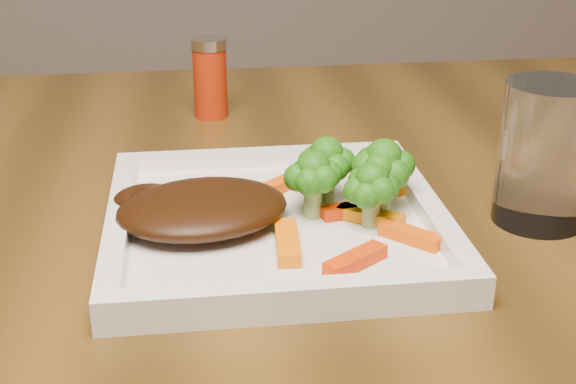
{
  "coord_description": "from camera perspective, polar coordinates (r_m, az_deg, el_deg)",
  "views": [
    {
      "loc": [
        -0.01,
        -0.69,
        1.05
      ],
      "look_at": [
        0.06,
        -0.11,
        0.79
      ],
      "focal_mm": 50.0,
      "sensor_mm": 36.0,
      "label": 1
    }
  ],
  "objects": [
    {
      "name": "drinking_glass",
      "position": [
        0.69,
        17.84,
        2.57
      ],
      "size": [
        0.1,
        0.1,
        0.12
      ],
      "primitive_type": "cylinder",
      "rotation": [
        0.0,
        0.0,
        -0.32
      ],
      "color": "white",
      "rests_on": "dining_table"
    },
    {
      "name": "carrot_1",
      "position": [
        0.63,
        8.71,
        -3.06
      ],
      "size": [
        0.05,
        0.05,
        0.01
      ],
      "primitive_type": "cube",
      "rotation": [
        0.0,
        0.0,
        -0.79
      ],
      "color": "#F25003",
      "rests_on": "plate"
    },
    {
      "name": "broccoli_1",
      "position": [
        0.67,
        6.77,
        1.31
      ],
      "size": [
        0.07,
        0.07,
        0.06
      ],
      "primitive_type": null,
      "rotation": [
        0.0,
        0.0,
        -0.17
      ],
      "color": "#357112",
      "rests_on": "plate"
    },
    {
      "name": "steak",
      "position": [
        0.64,
        -6.1,
        -1.15
      ],
      "size": [
        0.16,
        0.13,
        0.03
      ],
      "primitive_type": "ellipsoid",
      "rotation": [
        0.0,
        0.0,
        0.2
      ],
      "color": "#351908",
      "rests_on": "plate"
    },
    {
      "name": "broccoli_2",
      "position": [
        0.64,
        5.96,
        0.03
      ],
      "size": [
        0.05,
        0.05,
        0.06
      ],
      "primitive_type": null,
      "rotation": [
        0.0,
        0.0,
        0.02
      ],
      "color": "#156510",
      "rests_on": "plate"
    },
    {
      "name": "carrot_2",
      "position": [
        0.61,
        -0.04,
        -3.56
      ],
      "size": [
        0.02,
        0.07,
        0.01
      ],
      "primitive_type": "cube",
      "rotation": [
        0.0,
        0.0,
        1.5
      ],
      "color": "#FF6F04",
      "rests_on": "plate"
    },
    {
      "name": "carrot_3",
      "position": [
        0.7,
        7.11,
        0.23
      ],
      "size": [
        0.06,
        0.03,
        0.01
      ],
      "primitive_type": "cube",
      "rotation": [
        0.0,
        0.0,
        0.2
      ],
      "color": "orange",
      "rests_on": "plate"
    },
    {
      "name": "broccoli_3",
      "position": [
        0.65,
        1.79,
        0.75
      ],
      "size": [
        0.06,
        0.06,
        0.06
      ],
      "primitive_type": null,
      "rotation": [
        0.0,
        0.0,
        -0.22
      ],
      "color": "#0F5D10",
      "rests_on": "plate"
    },
    {
      "name": "carrot_0",
      "position": [
        0.58,
        4.82,
        -4.84
      ],
      "size": [
        0.05,
        0.04,
        0.01
      ],
      "primitive_type": "cube",
      "rotation": [
        0.0,
        0.0,
        0.62
      ],
      "color": "red",
      "rests_on": "plate"
    },
    {
      "name": "carrot_5",
      "position": [
        0.65,
        5.88,
        -1.74
      ],
      "size": [
        0.05,
        0.04,
        0.01
      ],
      "primitive_type": "cube",
      "rotation": [
        0.0,
        0.0,
        -0.61
      ],
      "color": "orange",
      "rests_on": "plate"
    },
    {
      "name": "broccoli_0",
      "position": [
        0.68,
        2.75,
        2.09
      ],
      "size": [
        0.07,
        0.07,
        0.07
      ],
      "primitive_type": null,
      "rotation": [
        0.0,
        0.0,
        -0.41
      ],
      "color": "#1E7A14",
      "rests_on": "plate"
    },
    {
      "name": "carrot_4",
      "position": [
        0.71,
        -0.6,
        0.5
      ],
      "size": [
        0.05,
        0.04,
        0.01
      ],
      "primitive_type": "cube",
      "rotation": [
        0.0,
        0.0,
        0.7
      ],
      "color": "#FF5304",
      "rests_on": "plate"
    },
    {
      "name": "plate",
      "position": [
        0.66,
        -0.87,
        -2.52
      ],
      "size": [
        0.27,
        0.27,
        0.01
      ],
      "primitive_type": "cube",
      "color": "white",
      "rests_on": "dining_table"
    },
    {
      "name": "carrot_6",
      "position": [
        0.66,
        4.46,
        -1.29
      ],
      "size": [
        0.05,
        0.02,
        0.01
      ],
      "primitive_type": "cube",
      "rotation": [
        0.0,
        0.0,
        0.19
      ],
      "color": "red",
      "rests_on": "plate"
    },
    {
      "name": "spice_shaker",
      "position": [
        0.93,
        -5.56,
        8.07
      ],
      "size": [
        0.05,
        0.05,
        0.09
      ],
      "primitive_type": "cylinder",
      "rotation": [
        0.0,
        0.0,
        -0.33
      ],
      "color": "#B32509",
      "rests_on": "dining_table"
    }
  ]
}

